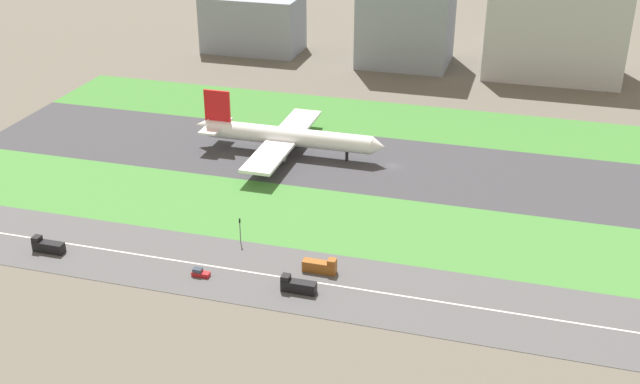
{
  "coord_description": "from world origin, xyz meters",
  "views": [
    {
      "loc": [
        40.74,
        -226.77,
        102.8
      ],
      "look_at": [
        -14.02,
        -36.5,
        6.0
      ],
      "focal_mm": 43.97,
      "sensor_mm": 36.0,
      "label": 1
    }
  ],
  "objects_px": {
    "truck_2": "(321,266)",
    "hangar_building": "(407,2)",
    "traffic_light": "(240,229)",
    "airliner": "(284,136)",
    "office_tower": "(556,29)",
    "terminal_building": "(253,24)",
    "car_2": "(200,273)",
    "fuel_tank_west": "(510,29)",
    "truck_1": "(48,246)",
    "fuel_tank_centre": "(574,30)",
    "truck_0": "(298,286)"
  },
  "relations": [
    {
      "from": "car_2",
      "to": "terminal_building",
      "type": "relative_size",
      "value": 0.1
    },
    {
      "from": "terminal_building",
      "to": "hangar_building",
      "type": "xyz_separation_m",
      "value": [
        72.4,
        0.0,
        14.3
      ]
    },
    {
      "from": "airliner",
      "to": "fuel_tank_west",
      "type": "distance_m",
      "value": 170.71
    },
    {
      "from": "truck_1",
      "to": "car_2",
      "type": "xyz_separation_m",
      "value": [
        42.51,
        0.0,
        -0.75
      ]
    },
    {
      "from": "hangar_building",
      "to": "fuel_tank_west",
      "type": "distance_m",
      "value": 65.27
    },
    {
      "from": "truck_0",
      "to": "truck_1",
      "type": "bearing_deg",
      "value": 0.0
    },
    {
      "from": "truck_1",
      "to": "fuel_tank_centre",
      "type": "xyz_separation_m",
      "value": [
        130.41,
        237.0,
        7.15
      ]
    },
    {
      "from": "truck_2",
      "to": "traffic_light",
      "type": "bearing_deg",
      "value": 161.72
    },
    {
      "from": "car_2",
      "to": "fuel_tank_west",
      "type": "bearing_deg",
      "value": -103.76
    },
    {
      "from": "airliner",
      "to": "fuel_tank_centre",
      "type": "distance_m",
      "value": 183.7
    },
    {
      "from": "fuel_tank_centre",
      "to": "car_2",
      "type": "bearing_deg",
      "value": -110.35
    },
    {
      "from": "truck_1",
      "to": "traffic_light",
      "type": "height_order",
      "value": "traffic_light"
    },
    {
      "from": "office_tower",
      "to": "fuel_tank_centre",
      "type": "relative_size",
      "value": 3.05
    },
    {
      "from": "truck_0",
      "to": "traffic_light",
      "type": "xyz_separation_m",
      "value": [
        -21.44,
        17.99,
        2.62
      ]
    },
    {
      "from": "airliner",
      "to": "terminal_building",
      "type": "distance_m",
      "value": 126.01
    },
    {
      "from": "hangar_building",
      "to": "fuel_tank_centre",
      "type": "height_order",
      "value": "hangar_building"
    },
    {
      "from": "airliner",
      "to": "truck_0",
      "type": "relative_size",
      "value": 7.74
    },
    {
      "from": "truck_0",
      "to": "fuel_tank_west",
      "type": "relative_size",
      "value": 0.49
    },
    {
      "from": "airliner",
      "to": "traffic_light",
      "type": "relative_size",
      "value": 9.03
    },
    {
      "from": "fuel_tank_west",
      "to": "office_tower",
      "type": "bearing_deg",
      "value": -65.34
    },
    {
      "from": "airliner",
      "to": "office_tower",
      "type": "relative_size",
      "value": 1.16
    },
    {
      "from": "truck_0",
      "to": "car_2",
      "type": "bearing_deg",
      "value": -0.0
    },
    {
      "from": "truck_1",
      "to": "fuel_tank_west",
      "type": "xyz_separation_m",
      "value": [
        100.57,
        237.0,
        5.83
      ]
    },
    {
      "from": "truck_1",
      "to": "fuel_tank_west",
      "type": "distance_m",
      "value": 257.52
    },
    {
      "from": "truck_1",
      "to": "terminal_building",
      "type": "distance_m",
      "value": 192.9
    },
    {
      "from": "truck_0",
      "to": "fuel_tank_west",
      "type": "distance_m",
      "value": 239.36
    },
    {
      "from": "car_2",
      "to": "truck_2",
      "type": "height_order",
      "value": "truck_2"
    },
    {
      "from": "car_2",
      "to": "hangar_building",
      "type": "xyz_separation_m",
      "value": [
        15.06,
        192.0,
        26.25
      ]
    },
    {
      "from": "traffic_light",
      "to": "fuel_tank_west",
      "type": "relative_size",
      "value": 0.42
    },
    {
      "from": "hangar_building",
      "to": "fuel_tank_centre",
      "type": "distance_m",
      "value": 87.56
    },
    {
      "from": "truck_1",
      "to": "fuel_tank_centre",
      "type": "distance_m",
      "value": 270.6
    },
    {
      "from": "truck_2",
      "to": "hangar_building",
      "type": "height_order",
      "value": "hangar_building"
    },
    {
      "from": "airliner",
      "to": "car_2",
      "type": "distance_m",
      "value": 78.29
    },
    {
      "from": "truck_2",
      "to": "terminal_building",
      "type": "bearing_deg",
      "value": 115.08
    },
    {
      "from": "truck_0",
      "to": "traffic_light",
      "type": "height_order",
      "value": "traffic_light"
    },
    {
      "from": "airliner",
      "to": "truck_0",
      "type": "height_order",
      "value": "airliner"
    },
    {
      "from": "car_2",
      "to": "fuel_tank_west",
      "type": "distance_m",
      "value": 244.09
    },
    {
      "from": "hangar_building",
      "to": "truck_2",
      "type": "bearing_deg",
      "value": -85.99
    },
    {
      "from": "office_tower",
      "to": "terminal_building",
      "type": "bearing_deg",
      "value": 180.0
    },
    {
      "from": "truck_1",
      "to": "office_tower",
      "type": "bearing_deg",
      "value": -122.27
    },
    {
      "from": "fuel_tank_west",
      "to": "truck_0",
      "type": "bearing_deg",
      "value": -97.92
    },
    {
      "from": "truck_1",
      "to": "car_2",
      "type": "distance_m",
      "value": 42.52
    },
    {
      "from": "airliner",
      "to": "car_2",
      "type": "xyz_separation_m",
      "value": [
        4.07,
        -78.0,
        -5.31
      ]
    },
    {
      "from": "truck_1",
      "to": "hangar_building",
      "type": "distance_m",
      "value": 202.06
    },
    {
      "from": "truck_2",
      "to": "terminal_building",
      "type": "xyz_separation_m",
      "value": [
        -85.17,
        182.0,
        11.2
      ]
    },
    {
      "from": "car_2",
      "to": "traffic_light",
      "type": "distance_m",
      "value": 18.66
    },
    {
      "from": "terminal_building",
      "to": "hangar_building",
      "type": "relative_size",
      "value": 0.83
    },
    {
      "from": "airliner",
      "to": "terminal_building",
      "type": "height_order",
      "value": "terminal_building"
    },
    {
      "from": "truck_0",
      "to": "office_tower",
      "type": "height_order",
      "value": "office_tower"
    },
    {
      "from": "truck_1",
      "to": "fuel_tank_west",
      "type": "relative_size",
      "value": 0.49
    }
  ]
}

